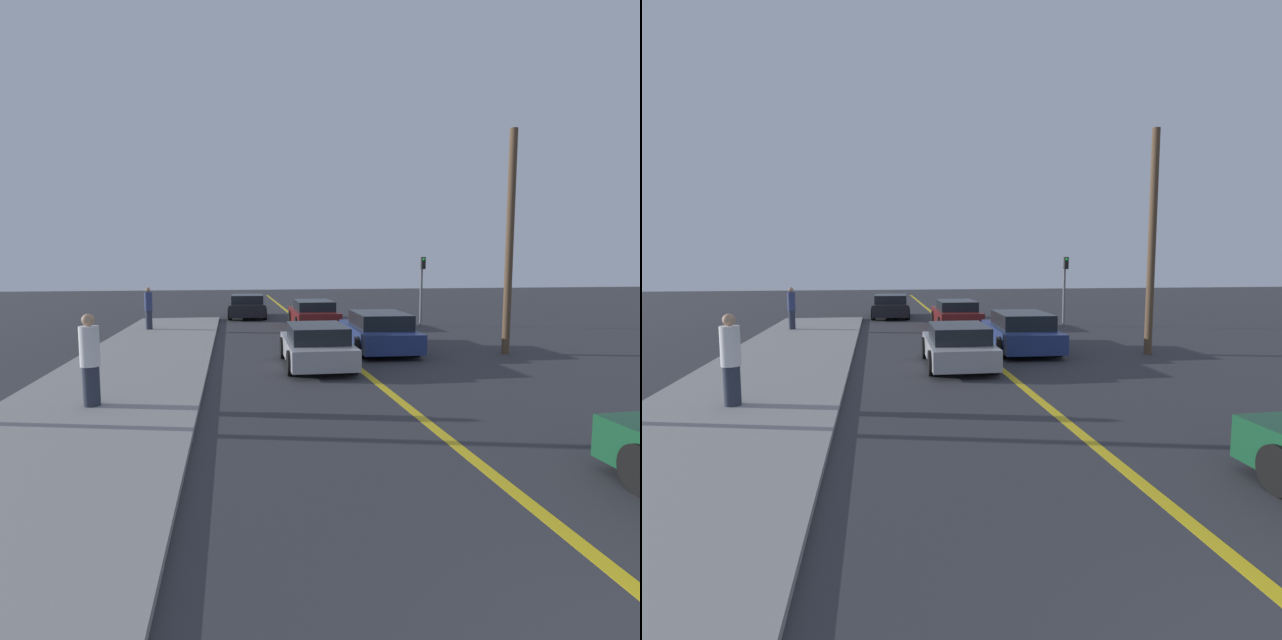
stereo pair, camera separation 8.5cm
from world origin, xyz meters
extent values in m
cube|color=gold|center=(0.00, 18.00, 0.00)|extent=(0.20, 60.00, 0.01)
cube|color=gray|center=(-6.04, 12.93, 0.05)|extent=(3.92, 25.86, 0.10)
cube|color=#9E9EA3|center=(-1.10, 12.57, 0.46)|extent=(1.81, 3.97, 0.55)
cube|color=black|center=(-1.10, 12.38, 0.95)|extent=(1.56, 2.20, 0.45)
cylinder|color=black|center=(-1.88, 13.81, 0.33)|extent=(0.24, 0.66, 0.66)
cylinder|color=black|center=(-0.25, 13.77, 0.33)|extent=(0.24, 0.66, 0.66)
cylinder|color=black|center=(-1.94, 11.38, 0.33)|extent=(0.24, 0.66, 0.66)
cylinder|color=black|center=(-0.32, 11.34, 0.33)|extent=(0.24, 0.66, 0.66)
cube|color=navy|center=(1.40, 14.92, 0.48)|extent=(2.10, 4.72, 0.61)
cube|color=black|center=(1.40, 14.69, 1.03)|extent=(1.77, 2.63, 0.49)
cylinder|color=black|center=(0.60, 16.40, 0.33)|extent=(0.25, 0.67, 0.66)
cylinder|color=black|center=(2.36, 16.31, 0.33)|extent=(0.25, 0.67, 0.66)
cylinder|color=black|center=(0.45, 13.53, 0.33)|extent=(0.25, 0.67, 0.66)
cylinder|color=black|center=(2.21, 13.44, 0.33)|extent=(0.25, 0.67, 0.66)
cube|color=maroon|center=(0.27, 21.53, 0.50)|extent=(1.92, 4.73, 0.64)
cube|color=black|center=(0.27, 21.30, 1.03)|extent=(1.66, 2.61, 0.43)
cylinder|color=black|center=(-0.57, 23.00, 0.32)|extent=(0.23, 0.65, 0.64)
cylinder|color=black|center=(1.17, 22.97, 0.32)|extent=(0.23, 0.65, 0.64)
cylinder|color=black|center=(-0.63, 20.09, 0.32)|extent=(0.23, 0.65, 0.64)
cylinder|color=black|center=(1.12, 20.06, 0.32)|extent=(0.23, 0.65, 0.64)
cube|color=black|center=(-2.58, 26.43, 0.50)|extent=(2.01, 4.16, 0.64)
cube|color=black|center=(-2.58, 26.22, 1.04)|extent=(1.73, 2.31, 0.44)
cylinder|color=black|center=(-3.44, 27.72, 0.33)|extent=(0.24, 0.66, 0.65)
cylinder|color=black|center=(-1.65, 27.67, 0.33)|extent=(0.24, 0.66, 0.65)
cylinder|color=black|center=(-3.52, 25.18, 0.33)|extent=(0.24, 0.66, 0.65)
cylinder|color=black|center=(-1.72, 25.13, 0.33)|extent=(0.24, 0.66, 0.65)
cylinder|color=#282D3D|center=(-6.11, 8.93, 0.49)|extent=(0.31, 0.31, 0.77)
cylinder|color=silver|center=(-6.11, 8.93, 1.27)|extent=(0.37, 0.37, 0.77)
sphere|color=tan|center=(-6.11, 8.93, 1.77)|extent=(0.24, 0.24, 0.24)
cylinder|color=#282D3D|center=(-6.93, 21.11, 0.50)|extent=(0.28, 0.28, 0.80)
cylinder|color=navy|center=(-6.93, 21.11, 1.30)|extent=(0.33, 0.33, 0.80)
sphere|color=tan|center=(-6.93, 21.11, 1.80)|extent=(0.21, 0.21, 0.21)
cylinder|color=slate|center=(5.24, 20.81, 1.61)|extent=(0.12, 0.12, 3.22)
cube|color=black|center=(5.24, 20.63, 2.95)|extent=(0.18, 0.18, 0.55)
sphere|color=green|center=(5.24, 20.54, 3.11)|extent=(0.14, 0.14, 0.14)
cylinder|color=brown|center=(5.18, 13.35, 3.50)|extent=(0.24, 0.24, 6.99)
camera|label=1|loc=(-3.41, -1.12, 2.78)|focal=28.00mm
camera|label=2|loc=(-3.33, -1.14, 2.78)|focal=28.00mm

